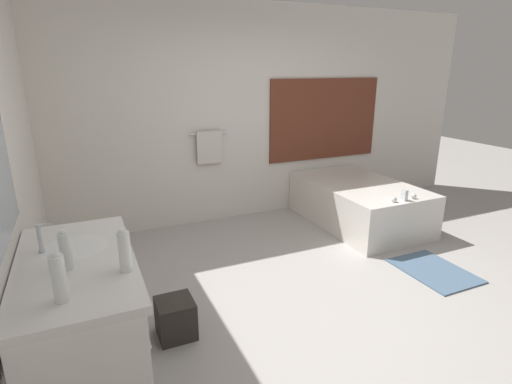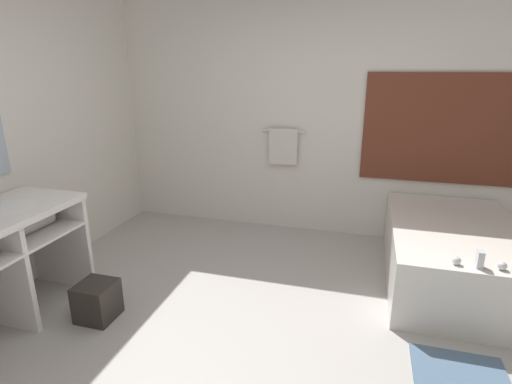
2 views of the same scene
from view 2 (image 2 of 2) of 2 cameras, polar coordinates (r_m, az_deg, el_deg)
name	(u,v)px [view 2 (image 2 of 2)]	position (r m, az deg, el deg)	size (l,w,h in m)	color
ground_plane	(258,350)	(2.91, 0.24, -21.69)	(16.00, 16.00, 0.00)	#A8A39E
wall_back_with_blinds	(317,114)	(4.46, 8.70, 10.98)	(7.40, 0.13, 2.70)	silver
bathtub	(453,252)	(3.91, 26.30, -7.66)	(1.06, 1.71, 0.65)	silver
waste_bin	(97,301)	(3.35, -21.74, -14.24)	(0.27, 0.27, 0.29)	#2D2823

